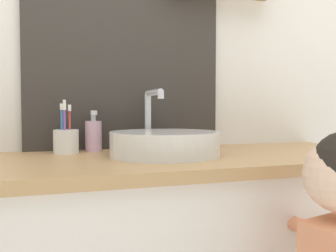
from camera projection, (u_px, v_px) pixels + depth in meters
wall_back at (156, 31)px, 1.51m from camera, size 3.20×0.18×2.50m
sink_basin at (165, 142)px, 1.22m from camera, size 0.36×0.41×0.22m
toothbrush_holder at (66, 140)px, 1.29m from camera, size 0.09×0.09×0.18m
soap_dispenser at (93, 135)px, 1.35m from camera, size 0.06×0.06×0.15m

